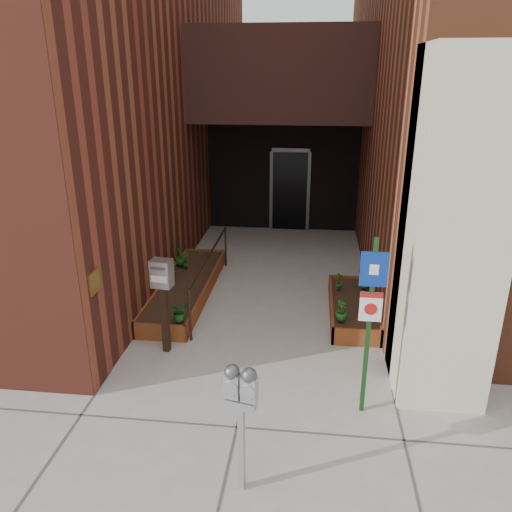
% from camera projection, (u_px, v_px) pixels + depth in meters
% --- Properties ---
extents(ground, '(80.00, 80.00, 0.00)m').
position_uv_depth(ground, '(247.00, 380.00, 7.03)').
color(ground, '#9E9991').
rests_on(ground, ground).
extents(architecture, '(20.00, 14.60, 10.00)m').
position_uv_depth(architecture, '(277.00, 30.00, 11.73)').
color(architecture, maroon).
rests_on(architecture, ground).
extents(planter_left, '(0.90, 3.60, 0.30)m').
position_uv_depth(planter_left, '(186.00, 288.00, 9.67)').
color(planter_left, brown).
rests_on(planter_left, ground).
extents(planter_right, '(0.80, 2.20, 0.30)m').
position_uv_depth(planter_right, '(353.00, 308.00, 8.86)').
color(planter_right, brown).
rests_on(planter_right, ground).
extents(handrail, '(0.04, 3.34, 0.90)m').
position_uv_depth(handrail, '(210.00, 261.00, 9.35)').
color(handrail, black).
rests_on(handrail, ground).
extents(parking_meter, '(0.34, 0.19, 1.48)m').
position_uv_depth(parking_meter, '(241.00, 396.00, 4.83)').
color(parking_meter, '#A3A3A5').
rests_on(parking_meter, ground).
extents(sign_post, '(0.32, 0.08, 2.34)m').
position_uv_depth(sign_post, '(370.00, 310.00, 5.90)').
color(sign_post, '#173D16').
rests_on(sign_post, ground).
extents(payment_dropbox, '(0.33, 0.26, 1.51)m').
position_uv_depth(payment_dropbox, '(163.00, 286.00, 7.40)').
color(payment_dropbox, black).
rests_on(payment_dropbox, ground).
extents(shrub_left_a, '(0.42, 0.42, 0.33)m').
position_uv_depth(shrub_left_a, '(179.00, 311.00, 8.03)').
color(shrub_left_a, '#1A5B1F').
rests_on(shrub_left_a, planter_left).
extents(shrub_left_b, '(0.30, 0.30, 0.39)m').
position_uv_depth(shrub_left_b, '(171.00, 269.00, 9.62)').
color(shrub_left_b, '#165017').
rests_on(shrub_left_b, planter_left).
extents(shrub_left_c, '(0.32, 0.32, 0.40)m').
position_uv_depth(shrub_left_c, '(181.00, 256.00, 10.31)').
color(shrub_left_c, '#20601B').
rests_on(shrub_left_c, planter_left).
extents(shrub_left_d, '(0.26, 0.26, 0.35)m').
position_uv_depth(shrub_left_d, '(185.00, 260.00, 10.14)').
color(shrub_left_d, '#225217').
rests_on(shrub_left_d, planter_left).
extents(shrub_right_a, '(0.26, 0.26, 0.34)m').
position_uv_depth(shrub_right_a, '(342.00, 310.00, 8.03)').
color(shrub_right_a, '#1B611E').
rests_on(shrub_right_a, planter_right).
extents(shrub_right_b, '(0.24, 0.24, 0.34)m').
position_uv_depth(shrub_right_b, '(340.00, 281.00, 9.17)').
color(shrub_right_b, '#235D1A').
rests_on(shrub_right_b, planter_right).
extents(shrub_right_c, '(0.32, 0.32, 0.34)m').
position_uv_depth(shrub_right_c, '(366.00, 279.00, 9.24)').
color(shrub_right_c, '#195A1A').
rests_on(shrub_right_c, planter_right).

